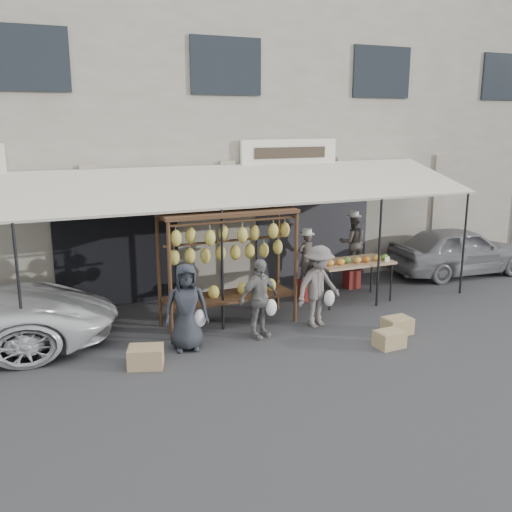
{
  "coord_description": "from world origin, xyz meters",
  "views": [
    {
      "loc": [
        -4.51,
        -8.48,
        3.87
      ],
      "look_at": [
        -0.21,
        1.4,
        1.3
      ],
      "focal_mm": 40.0,
      "sensor_mm": 36.0,
      "label": 1
    }
  ],
  "objects": [
    {
      "name": "crate_far",
      "position": [
        -2.73,
        0.05,
        0.17
      ],
      "size": [
        0.66,
        0.57,
        0.33
      ],
      "primitive_type": "cube",
      "rotation": [
        0.0,
        0.0,
        -0.32
      ],
      "color": "tan",
      "rests_on": "ground_plane"
    },
    {
      "name": "shophouse",
      "position": [
        -0.0,
        6.5,
        3.65
      ],
      "size": [
        24.0,
        6.15,
        7.3
      ],
      "color": "#9E998B",
      "rests_on": "ground_plane"
    },
    {
      "name": "vendor_right",
      "position": [
        2.76,
        2.54,
        1.1
      ],
      "size": [
        0.75,
        0.66,
        1.31
      ],
      "primitive_type": "imported",
      "rotation": [
        0.0,
        0.0,
        2.85
      ],
      "color": "#554F4A",
      "rests_on": "stool_right"
    },
    {
      "name": "customer_left",
      "position": [
        -1.9,
        0.49,
        0.76
      ],
      "size": [
        0.83,
        0.62,
        1.53
      ],
      "primitive_type": "imported",
      "rotation": [
        0.0,
        0.0,
        -0.2
      ],
      "color": "#272A31",
      "rests_on": "ground_plane"
    },
    {
      "name": "stool_left",
      "position": [
        1.3,
        2.13,
        0.22
      ],
      "size": [
        0.4,
        0.4,
        0.45
      ],
      "primitive_type": "cube",
      "rotation": [
        0.0,
        0.0,
        0.3
      ],
      "color": "maroon",
      "rests_on": "ground_plane"
    },
    {
      "name": "crate_near_a",
      "position": [
        1.36,
        -0.84,
        0.15
      ],
      "size": [
        0.5,
        0.39,
        0.29
      ],
      "primitive_type": "cube",
      "rotation": [
        0.0,
        0.0,
        0.05
      ],
      "color": "tan",
      "rests_on": "ground_plane"
    },
    {
      "name": "stool_right",
      "position": [
        2.76,
        2.54,
        0.22
      ],
      "size": [
        0.37,
        0.37,
        0.44
      ],
      "primitive_type": "cube",
      "rotation": [
        0.0,
        0.0,
        -0.18
      ],
      "color": "maroon",
      "rests_on": "ground_plane"
    },
    {
      "name": "customer_mid",
      "position": [
        -0.54,
        0.51,
        0.73
      ],
      "size": [
        0.93,
        0.61,
        1.47
      ],
      "primitive_type": "imported",
      "rotation": [
        0.0,
        0.0,
        0.31
      ],
      "color": "slate",
      "rests_on": "ground_plane"
    },
    {
      "name": "customer_right",
      "position": [
        0.72,
        0.57,
        0.79
      ],
      "size": [
        1.14,
        0.82,
        1.59
      ],
      "primitive_type": "imported",
      "rotation": [
        0.0,
        0.0,
        0.24
      ],
      "color": "#635C59",
      "rests_on": "ground_plane"
    },
    {
      "name": "awning",
      "position": [
        0.01,
        2.28,
        2.57
      ],
      "size": [
        10.0,
        2.35,
        2.92
      ],
      "color": "beige",
      "rests_on": "ground_plane"
    },
    {
      "name": "sedan",
      "position": [
        5.94,
        2.49,
        0.63
      ],
      "size": [
        3.77,
        1.74,
        1.25
      ],
      "primitive_type": "imported",
      "rotation": [
        0.0,
        0.0,
        1.5
      ],
      "color": "gray",
      "rests_on": "ground_plane"
    },
    {
      "name": "produce_table",
      "position": [
        2.2,
        1.63,
        0.87
      ],
      "size": [
        1.7,
        0.9,
        1.04
      ],
      "color": "tan",
      "rests_on": "ground_plane"
    },
    {
      "name": "banana_rack",
      "position": [
        -0.79,
        1.35,
        1.56
      ],
      "size": [
        2.6,
        0.9,
        2.24
      ],
      "color": "#4C321B",
      "rests_on": "ground_plane"
    },
    {
      "name": "vendor_left",
      "position": [
        1.3,
        2.13,
        0.98
      ],
      "size": [
        0.42,
        0.3,
        1.07
      ],
      "primitive_type": "imported",
      "rotation": [
        0.0,
        0.0,
        3.26
      ],
      "color": "#4C413B",
      "rests_on": "stool_left"
    },
    {
      "name": "crate_near_b",
      "position": [
        1.9,
        -0.35,
        0.15
      ],
      "size": [
        0.51,
        0.39,
        0.3
      ],
      "primitive_type": "cube",
      "rotation": [
        0.0,
        0.0,
        0.02
      ],
      "color": "tan",
      "rests_on": "ground_plane"
    },
    {
      "name": "ground_plane",
      "position": [
        0.0,
        0.0,
        0.0
      ],
      "size": [
        90.0,
        90.0,
        0.0
      ],
      "primitive_type": "plane",
      "color": "#2D2D30"
    }
  ]
}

